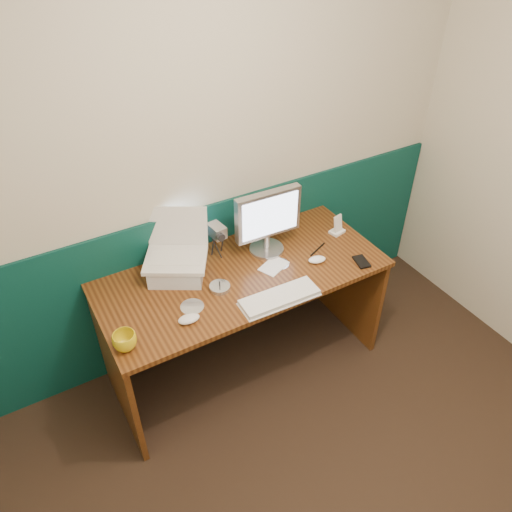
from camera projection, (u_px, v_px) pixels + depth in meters
back_wall at (188, 169)px, 2.65m from camera, size 3.50×0.04×2.50m
wainscot at (199, 278)px, 3.11m from camera, size 3.48×0.02×1.00m
desk at (244, 321)px, 2.98m from camera, size 1.60×0.70×0.75m
laptop_riser at (177, 269)px, 2.71m from camera, size 0.37×0.35×0.10m
laptop at (173, 241)px, 2.59m from camera, size 0.41×0.38×0.27m
monitor at (267, 222)px, 2.80m from camera, size 0.39×0.12×0.39m
keyboard at (280, 298)px, 2.58m from camera, size 0.42×0.15×0.02m
mouse_right at (317, 260)px, 2.82m from camera, size 0.11×0.08×0.03m
mouse_left at (189, 319)px, 2.45m from camera, size 0.12×0.07×0.04m
mug at (125, 341)px, 2.30m from camera, size 0.15×0.15×0.09m
camcorder at (217, 239)px, 2.82m from camera, size 0.12×0.16×0.22m
cd_spindle at (220, 287)px, 2.64m from camera, size 0.11×0.11×0.02m
cd_loose_a at (192, 307)px, 2.54m from camera, size 0.12×0.12×0.00m
cd_loose_b at (280, 264)px, 2.82m from camera, size 0.11×0.11×0.00m
pen at (318, 249)px, 2.92m from camera, size 0.14×0.07×0.01m
papers at (274, 266)px, 2.80m from camera, size 0.19×0.17×0.00m
dock at (337, 232)px, 3.05m from camera, size 0.10×0.08×0.02m
music_player at (338, 223)px, 3.02m from camera, size 0.07×0.04×0.11m
pda at (362, 262)px, 2.82m from camera, size 0.09×0.12×0.01m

